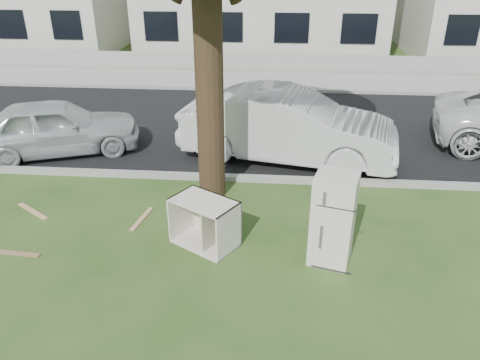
# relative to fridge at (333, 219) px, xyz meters

# --- Properties ---
(ground) EXTENTS (120.00, 120.00, 0.00)m
(ground) POSITION_rel_fridge_xyz_m (-1.83, 0.33, -0.78)
(ground) COLOR #274518
(road) EXTENTS (120.00, 7.00, 0.01)m
(road) POSITION_rel_fridge_xyz_m (-1.83, 6.33, -0.77)
(road) COLOR black
(road) RESTS_ON ground
(kerb_near) EXTENTS (120.00, 0.18, 0.12)m
(kerb_near) POSITION_rel_fridge_xyz_m (-1.83, 2.78, -0.78)
(kerb_near) COLOR gray
(kerb_near) RESTS_ON ground
(kerb_far) EXTENTS (120.00, 0.18, 0.12)m
(kerb_far) POSITION_rel_fridge_xyz_m (-1.83, 9.88, -0.78)
(kerb_far) COLOR gray
(kerb_far) RESTS_ON ground
(sidewalk) EXTENTS (120.00, 2.80, 0.01)m
(sidewalk) POSITION_rel_fridge_xyz_m (-1.83, 11.33, -0.77)
(sidewalk) COLOR gray
(sidewalk) RESTS_ON ground
(low_wall) EXTENTS (120.00, 0.15, 0.70)m
(low_wall) POSITION_rel_fridge_xyz_m (-1.83, 12.93, -0.43)
(low_wall) COLOR gray
(low_wall) RESTS_ON ground
(fridge) EXTENTS (0.78, 0.74, 1.55)m
(fridge) POSITION_rel_fridge_xyz_m (0.00, 0.00, 0.00)
(fridge) COLOR silver
(fridge) RESTS_ON ground
(cabinet) EXTENTS (1.28, 1.14, 0.85)m
(cabinet) POSITION_rel_fridge_xyz_m (-2.11, 0.30, -0.35)
(cabinet) COLOR white
(cabinet) RESTS_ON ground
(plank_a) EXTENTS (1.17, 0.17, 0.02)m
(plank_a) POSITION_rel_fridge_xyz_m (-5.41, -0.26, -0.77)
(plank_a) COLOR #8E6644
(plank_a) RESTS_ON ground
(plank_b) EXTENTS (0.84, 0.61, 0.02)m
(plank_b) POSITION_rel_fridge_xyz_m (-5.63, 1.10, -0.77)
(plank_b) COLOR tan
(plank_b) RESTS_ON ground
(plank_c) EXTENTS (0.25, 0.85, 0.02)m
(plank_c) POSITION_rel_fridge_xyz_m (-3.43, 1.00, -0.77)
(plank_c) COLOR tan
(plank_c) RESTS_ON ground
(car_center) EXTENTS (5.32, 2.74, 1.67)m
(car_center) POSITION_rel_fridge_xyz_m (-0.67, 4.08, 0.06)
(car_center) COLOR silver
(car_center) RESTS_ON ground
(car_left) EXTENTS (4.28, 2.89, 1.35)m
(car_left) POSITION_rel_fridge_xyz_m (-6.34, 3.99, -0.10)
(car_left) COLOR silver
(car_left) RESTS_ON ground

